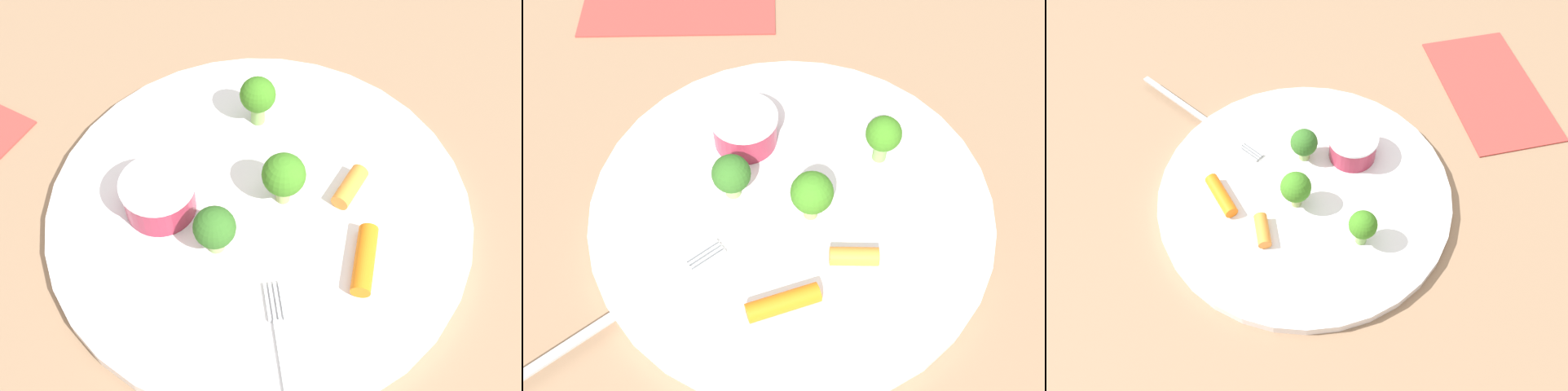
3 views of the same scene
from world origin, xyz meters
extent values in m
plane|color=#8E6D51|center=(0.00, 0.00, 0.00)|extent=(2.40, 2.40, 0.00)
cylinder|color=white|center=(0.00, 0.00, 0.01)|extent=(0.32, 0.32, 0.01)
cylinder|color=#99273F|center=(0.04, -0.06, 0.03)|extent=(0.05, 0.05, 0.03)
cylinder|color=silver|center=(0.04, -0.06, 0.04)|extent=(0.06, 0.06, 0.00)
cylinder|color=#96B668|center=(0.05, -0.01, 0.02)|extent=(0.01, 0.01, 0.01)
sphere|color=#316623|center=(0.05, -0.01, 0.04)|extent=(0.03, 0.03, 0.03)
cylinder|color=#7DAA58|center=(-0.07, -0.04, 0.02)|extent=(0.01, 0.01, 0.02)
sphere|color=#3B7B1F|center=(-0.07, -0.04, 0.04)|extent=(0.03, 0.03, 0.03)
cylinder|color=#9BAC63|center=(-0.01, 0.01, 0.02)|extent=(0.01, 0.01, 0.02)
sphere|color=#3D7E21|center=(-0.01, 0.01, 0.04)|extent=(0.03, 0.03, 0.03)
cylinder|color=orange|center=(0.01, 0.09, 0.02)|extent=(0.05, 0.03, 0.01)
cylinder|color=orange|center=(-0.04, 0.05, 0.02)|extent=(0.04, 0.01, 0.01)
cube|color=#B4B7BB|center=(0.07, 0.04, 0.01)|extent=(0.02, 0.02, 0.00)
cube|color=#B4B7BB|center=(0.07, 0.05, 0.01)|extent=(0.02, 0.02, 0.00)
cube|color=#B4B7BB|center=(0.06, 0.05, 0.01)|extent=(0.02, 0.02, 0.00)
cube|color=#B4B7BB|center=(0.06, 0.05, 0.01)|extent=(0.02, 0.02, 0.00)
camera|label=1|loc=(0.24, 0.14, 0.42)|focal=46.11mm
camera|label=2|loc=(0.01, 0.26, 0.40)|focal=40.85mm
camera|label=3|loc=(-0.35, 0.07, 0.51)|focal=39.22mm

